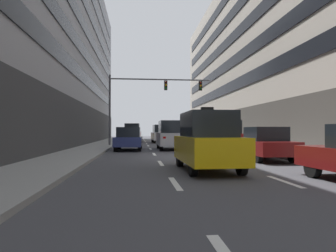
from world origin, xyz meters
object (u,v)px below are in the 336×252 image
(taxi_driving_3, at_px, (207,141))
(car_driving_5, at_px, (132,133))
(car_driving_2, at_px, (170,135))
(traffic_signal_0, at_px, (146,94))
(car_driving_4, at_px, (160,134))
(car_parked_2, at_px, (225,136))
(taxi_driving_1, at_px, (134,135))
(car_driving_0, at_px, (129,139))
(car_parked_1, at_px, (264,144))

(taxi_driving_3, relative_size, car_driving_5, 0.90)
(car_driving_2, distance_m, traffic_signal_0, 6.15)
(car_driving_4, distance_m, traffic_signal_0, 8.73)
(car_parked_2, xyz_separation_m, traffic_signal_0, (-5.18, 6.68, 3.61))
(taxi_driving_1, height_order, car_parked_2, car_parked_2)
(car_driving_4, relative_size, car_driving_5, 0.92)
(car_driving_0, height_order, car_parked_1, car_driving_0)
(taxi_driving_3, bearing_deg, car_driving_4, 89.58)
(car_driving_2, bearing_deg, car_parked_2, -29.06)
(car_driving_0, relative_size, car_driving_2, 1.01)
(taxi_driving_3, xyz_separation_m, car_driving_4, (0.18, 24.34, 0.01))
(car_driving_4, relative_size, traffic_signal_0, 0.48)
(taxi_driving_3, relative_size, car_parked_1, 1.01)
(car_driving_2, relative_size, car_driving_4, 1.01)
(car_driving_5, height_order, traffic_signal_0, traffic_signal_0)
(car_driving_2, height_order, traffic_signal_0, traffic_signal_0)
(car_driving_0, relative_size, taxi_driving_1, 0.99)
(taxi_driving_1, bearing_deg, car_parked_2, -74.01)
(car_driving_5, xyz_separation_m, car_parked_1, (6.55, -23.23, -0.35))
(car_driving_0, height_order, traffic_signal_0, traffic_signal_0)
(car_driving_5, bearing_deg, car_driving_0, -90.01)
(car_driving_0, bearing_deg, car_driving_4, 76.24)
(car_driving_5, bearing_deg, car_parked_2, -68.53)
(car_driving_5, bearing_deg, car_driving_4, -34.97)
(car_driving_5, xyz_separation_m, traffic_signal_0, (1.37, -9.97, 3.53))
(car_parked_1, xyz_separation_m, traffic_signal_0, (-5.17, 13.25, 3.88))
(car_driving_0, distance_m, car_driving_5, 15.33)
(car_driving_4, bearing_deg, car_parked_1, -80.94)
(traffic_signal_0, bearing_deg, car_parked_2, -52.22)
(car_driving_0, height_order, car_driving_2, car_driving_2)
(taxi_driving_3, bearing_deg, car_parked_1, 43.59)
(car_parked_2, bearing_deg, car_driving_5, 111.47)
(car_driving_0, height_order, car_driving_5, car_driving_5)
(car_parked_1, bearing_deg, car_parked_2, 89.99)
(taxi_driving_3, height_order, car_parked_1, taxi_driving_3)
(taxi_driving_1, distance_m, car_parked_1, 29.87)
(car_driving_0, distance_m, car_parked_2, 6.69)
(car_driving_4, height_order, car_driving_5, car_driving_5)
(car_driving_0, xyz_separation_m, car_parked_2, (6.55, -1.32, 0.23))
(car_parked_1, height_order, traffic_signal_0, traffic_signal_0)
(taxi_driving_3, relative_size, traffic_signal_0, 0.47)
(car_driving_2, relative_size, car_parked_2, 1.01)
(taxi_driving_1, bearing_deg, car_driving_4, -69.08)
(taxi_driving_1, height_order, car_parked_1, taxi_driving_1)
(car_parked_2, bearing_deg, taxi_driving_1, 105.99)
(taxi_driving_3, relative_size, car_driving_4, 0.98)
(car_parked_1, bearing_deg, taxi_driving_3, -136.41)
(car_driving_0, xyz_separation_m, taxi_driving_1, (0.08, 21.26, 0.01))
(taxi_driving_1, distance_m, car_driving_4, 8.75)
(car_driving_0, bearing_deg, car_driving_2, 11.96)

